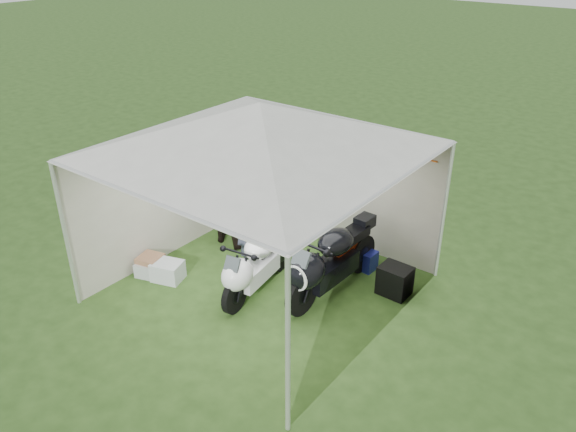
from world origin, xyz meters
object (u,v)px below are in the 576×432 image
(motorcycle_white, at_px, (255,264))
(equipment_box, at_px, (395,280))
(crate_0, at_px, (168,271))
(crate_1, at_px, (151,265))
(person_dark_jacket, at_px, (229,189))
(motorcycle_black, at_px, (328,261))
(crate_2, at_px, (147,269))
(paddock_stand, at_px, (363,259))
(canopy_tent, at_px, (262,132))
(person_blue_jacket, at_px, (249,221))

(motorcycle_white, bearing_deg, equipment_box, 27.97)
(crate_0, xyz_separation_m, crate_1, (-0.36, -0.05, 0.00))
(motorcycle_white, xyz_separation_m, person_dark_jacket, (-1.44, 1.01, 0.48))
(motorcycle_black, relative_size, crate_2, 6.75)
(motorcycle_white, xyz_separation_m, equipment_box, (1.74, 1.28, -0.28))
(paddock_stand, relative_size, crate_0, 0.94)
(motorcycle_black, relative_size, person_dark_jacket, 1.09)
(person_dark_jacket, distance_m, equipment_box, 3.28)
(person_dark_jacket, bearing_deg, crate_1, 82.70)
(canopy_tent, xyz_separation_m, paddock_stand, (0.93, 1.44, -2.41))
(person_dark_jacket, xyz_separation_m, equipment_box, (3.18, 0.27, -0.76))
(motorcycle_black, xyz_separation_m, crate_0, (-2.28, -1.23, -0.44))
(paddock_stand, bearing_deg, crate_0, -136.27)
(equipment_box, bearing_deg, crate_1, -151.02)
(equipment_box, bearing_deg, paddock_stand, 155.41)
(motorcycle_black, bearing_deg, equipment_box, 40.49)
(equipment_box, relative_size, crate_2, 1.46)
(motorcycle_white, distance_m, person_dark_jacket, 1.82)
(motorcycle_black, bearing_deg, crate_1, -151.65)
(canopy_tent, bearing_deg, crate_0, -150.81)
(paddock_stand, xyz_separation_m, person_dark_jacket, (-2.40, -0.63, 0.83))
(person_dark_jacket, height_order, crate_1, person_dark_jacket)
(motorcycle_white, bearing_deg, crate_0, -165.27)
(paddock_stand, bearing_deg, equipment_box, -24.59)
(canopy_tent, distance_m, person_dark_jacket, 2.31)
(canopy_tent, xyz_separation_m, person_dark_jacket, (-1.48, 0.81, -1.57))
(crate_1, bearing_deg, crate_2, -90.00)
(motorcycle_white, distance_m, equipment_box, 2.18)
(motorcycle_white, height_order, crate_1, motorcycle_white)
(person_blue_jacket, relative_size, crate_0, 3.69)
(person_dark_jacket, bearing_deg, motorcycle_white, 147.05)
(paddock_stand, relative_size, equipment_box, 0.94)
(canopy_tent, distance_m, equipment_box, 3.09)
(crate_1, relative_size, crate_2, 1.12)
(person_dark_jacket, distance_m, crate_0, 1.80)
(person_blue_jacket, xyz_separation_m, crate_0, (-0.80, -1.10, -0.71))
(person_dark_jacket, distance_m, crate_2, 1.96)
(person_blue_jacket, distance_m, equipment_box, 2.50)
(crate_1, bearing_deg, person_dark_jacket, 80.50)
(canopy_tent, relative_size, crate_0, 12.01)
(crate_1, bearing_deg, equipment_box, 28.98)
(equipment_box, height_order, crate_0, equipment_box)
(paddock_stand, bearing_deg, person_dark_jacket, -165.39)
(crate_0, bearing_deg, paddock_stand, 43.73)
(canopy_tent, bearing_deg, person_dark_jacket, 151.10)
(person_blue_jacket, bearing_deg, crate_0, -40.58)
(crate_0, bearing_deg, canopy_tent, 29.19)
(person_dark_jacket, height_order, person_blue_jacket, person_dark_jacket)
(person_blue_jacket, height_order, crate_1, person_blue_jacket)
(canopy_tent, height_order, crate_0, canopy_tent)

